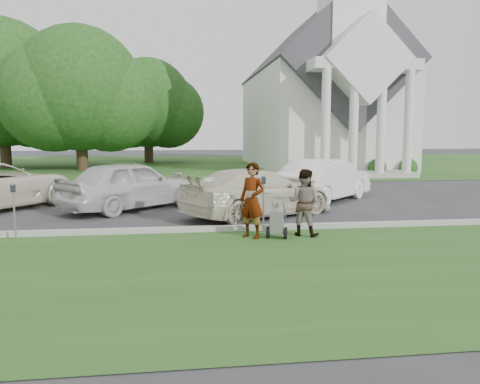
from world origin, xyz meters
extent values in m
plane|color=#333335|center=(0.00, 0.00, 0.00)|extent=(120.00, 120.00, 0.00)
cube|color=#24561D|center=(0.00, -3.00, 0.01)|extent=(80.00, 7.00, 0.01)
cube|color=#24561D|center=(0.00, 27.00, 0.01)|extent=(80.00, 30.00, 0.01)
cube|color=#9E9E93|center=(0.00, 0.55, 0.07)|extent=(80.00, 0.18, 0.15)
cube|color=white|center=(9.00, 24.00, 3.50)|extent=(9.00, 16.00, 7.00)
cube|color=#38383D|center=(9.00, 24.00, 7.00)|extent=(9.19, 17.00, 9.19)
cube|color=#9E9E93|center=(9.00, 14.80, 0.15)|extent=(6.20, 2.60, 0.30)
cylinder|color=white|center=(6.60, 13.80, 3.00)|extent=(0.50, 0.50, 6.00)
cylinder|color=white|center=(8.20, 13.80, 3.00)|extent=(0.50, 0.50, 6.00)
cylinder|color=white|center=(9.80, 13.80, 3.00)|extent=(0.50, 0.50, 6.00)
cylinder|color=white|center=(11.40, 13.80, 3.00)|extent=(0.50, 0.50, 6.00)
cube|color=white|center=(9.00, 14.60, 6.30)|extent=(6.20, 2.00, 0.60)
cube|color=white|center=(9.00, 14.60, 6.60)|extent=(5.09, 2.20, 5.09)
cube|color=white|center=(9.00, 17.00, 10.50)|extent=(3.20, 3.20, 7.00)
sphere|color=#1E4C19|center=(5.50, 15.70, 0.45)|extent=(1.10, 1.10, 1.10)
sphere|color=#1E4C19|center=(7.50, 15.70, 0.45)|extent=(1.10, 1.10, 1.10)
sphere|color=#1E4C19|center=(10.50, 15.70, 0.45)|extent=(1.10, 1.10, 1.10)
sphere|color=#1E4C19|center=(12.50, 15.70, 0.45)|extent=(1.10, 1.10, 1.10)
cylinder|color=#332316|center=(-8.00, 22.00, 1.60)|extent=(0.76, 0.76, 3.20)
sphere|color=#154415|center=(-8.00, 22.00, 5.51)|extent=(8.40, 8.40, 8.40)
sphere|color=#154415|center=(-6.11, 22.30, 4.67)|extent=(6.89, 6.89, 6.89)
sphere|color=#154415|center=(-9.68, 21.70, 4.88)|extent=(7.22, 7.22, 7.22)
cylinder|color=#332316|center=(-14.00, 25.00, 1.80)|extent=(0.76, 0.76, 3.60)
sphere|color=#154415|center=(-14.00, 25.00, 6.13)|extent=(9.20, 9.20, 9.20)
sphere|color=#154415|center=(-11.93, 25.30, 5.21)|extent=(7.54, 7.54, 7.54)
cylinder|color=#332316|center=(-4.00, 30.00, 1.50)|extent=(0.76, 0.76, 3.00)
sphere|color=#154415|center=(-4.00, 30.00, 5.09)|extent=(7.60, 7.60, 7.60)
sphere|color=#154415|center=(-2.29, 30.30, 4.33)|extent=(6.23, 6.23, 6.23)
sphere|color=#154415|center=(-5.52, 29.70, 4.52)|extent=(6.54, 6.54, 6.54)
cylinder|color=black|center=(0.70, -0.38, 0.14)|extent=(0.15, 0.29, 0.29)
cylinder|color=black|center=(1.10, -0.52, 0.14)|extent=(0.15, 0.29, 0.29)
cylinder|color=#2D2D33|center=(0.90, -0.45, 0.14)|extent=(0.47, 0.18, 0.03)
cube|color=#919399|center=(0.90, -0.45, 0.41)|extent=(0.38, 0.34, 0.53)
cone|color=#919399|center=(0.90, -0.45, 0.76)|extent=(0.21, 0.21, 0.15)
cylinder|color=#2D2D33|center=(0.90, -0.45, 0.83)|extent=(0.04, 0.04, 0.06)
cylinder|color=#919399|center=(0.92, 0.03, 0.64)|extent=(0.25, 0.68, 0.51)
cylinder|color=#919399|center=(1.17, -0.05, 0.64)|extent=(0.25, 0.68, 0.51)
cylinder|color=#919399|center=(1.15, 0.32, 0.89)|extent=(0.30, 0.12, 0.03)
imported|color=#999999|center=(0.32, -0.30, 0.91)|extent=(0.78, 0.77, 1.82)
imported|color=#999999|center=(1.62, -0.20, 0.82)|extent=(1.01, 0.95, 1.64)
cylinder|color=#919399|center=(0.71, 0.30, 0.63)|extent=(0.05, 0.05, 1.26)
cube|color=#2D2D33|center=(0.71, 0.30, 1.34)|extent=(0.10, 0.07, 0.19)
cylinder|color=#919399|center=(0.71, 0.30, 1.43)|extent=(0.09, 0.09, 0.03)
cylinder|color=#919399|center=(-5.23, 0.08, 0.59)|extent=(0.04, 0.04, 1.17)
cube|color=#2D2D33|center=(-5.23, 0.08, 1.25)|extent=(0.10, 0.07, 0.18)
cylinder|color=#919399|center=(-5.23, 0.08, 1.34)|extent=(0.09, 0.09, 0.03)
imported|color=silver|center=(-3.01, 4.51, 0.82)|extent=(4.87, 4.65, 1.64)
imported|color=beige|center=(0.98, 2.70, 0.73)|extent=(5.37, 4.21, 1.45)
imported|color=white|center=(3.98, 5.53, 0.79)|extent=(4.55, 4.61, 1.58)
camera|label=1|loc=(-1.40, -11.25, 2.52)|focal=35.00mm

